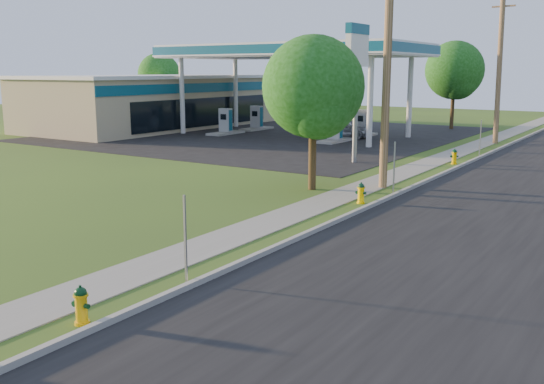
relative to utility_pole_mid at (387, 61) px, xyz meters
The scene contains 24 objects.
ground_plane 17.72m from the utility_pole_mid, 87.98° to the right, with size 140.00×140.00×0.00m, color #354A1E.
road 9.97m from the utility_pole_mid, 53.92° to the right, with size 8.00×120.00×0.02m, color black.
curb 8.60m from the utility_pole_mid, 81.07° to the right, with size 0.15×120.00×0.15m, color #98968C.
sidewalk 8.59m from the utility_pole_mid, 95.31° to the right, with size 1.50×120.00×0.03m, color gray.
forecourt 22.06m from the utility_pole_mid, 135.75° to the left, with size 26.00×28.00×0.02m, color black.
utility_pole_mid is the anchor object (origin of this frame).
utility_pole_far 18.00m from the utility_pole_mid, 90.00° to the left, with size 1.40×0.32×9.50m.
sign_post_near 13.42m from the utility_pole_mid, 86.20° to the right, with size 0.05×0.04×2.00m, color gray.
sign_post_mid 4.17m from the utility_pole_mid, 49.64° to the right, with size 0.05×0.04×2.00m, color gray.
sign_post_far 11.91m from the utility_pole_mid, 85.66° to the left, with size 0.05×0.04×2.00m, color gray.
gas_canopy 20.14m from the utility_pole_mid, 131.78° to the left, with size 18.18×9.18×6.40m.
fuel_pump_nw 22.52m from the utility_pole_mid, 144.01° to the left, with size 1.20×3.20×1.90m.
fuel_pump_ne 16.31m from the utility_pole_mid, 124.40° to the left, with size 1.20×3.20×1.90m.
fuel_pump_sw 25.05m from the utility_pole_mid, 136.48° to the left, with size 1.20×3.20×1.90m.
fuel_pump_se 19.65m from the utility_pole_mid, 117.63° to the left, with size 1.20×3.20×1.90m.
convenience_store 30.48m from the utility_pole_mid, 150.38° to the left, with size 10.40×22.40×4.25m.
price_pylon 6.76m from the utility_pole_mid, 125.34° to the left, with size 0.34×2.04×6.85m.
tree_verge 3.06m from the utility_pole_mid, 137.74° to the right, with size 3.93×3.93×5.96m.
tree_lot 26.69m from the utility_pole_mid, 101.24° to the left, with size 4.57×4.57×6.93m.
tree_back 40.26m from the utility_pole_mid, 146.03° to the left, with size 4.17×4.17×6.32m.
hydrant_near 16.16m from the utility_pole_mid, 87.57° to the right, with size 0.39×0.34×0.76m.
hydrant_mid 5.59m from the utility_pole_mid, 80.72° to the right, with size 0.39×0.35×0.76m.
hydrant_far 9.04m from the utility_pole_mid, 86.26° to the left, with size 0.40×0.36×0.77m.
car_silver 18.82m from the utility_pole_mid, 122.13° to the left, with size 1.61×3.99×1.36m, color #A3A6AB.
Camera 1 is at (8.74, -5.32, 4.60)m, focal length 40.00 mm.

